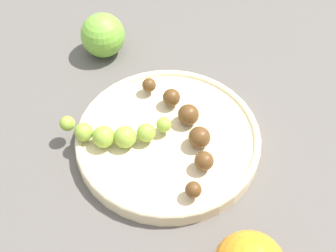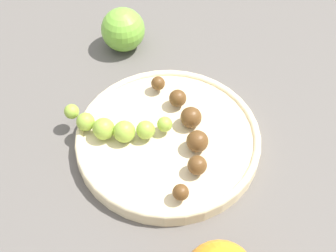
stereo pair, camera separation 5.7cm
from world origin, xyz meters
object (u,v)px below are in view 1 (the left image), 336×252
at_px(banana_green, 115,133).
at_px(banana_overripe, 187,128).
at_px(apple_green, 103,35).
at_px(fruit_bowl, 168,138).

bearing_deg(banana_green, banana_overripe, 96.16).
relative_size(banana_green, apple_green, 1.67).
distance_m(banana_overripe, apple_green, 0.22).
distance_m(fruit_bowl, apple_green, 0.21).
height_order(fruit_bowl, banana_green, banana_green).
distance_m(banana_green, apple_green, 0.19).
height_order(banana_green, apple_green, apple_green).
distance_m(banana_overripe, banana_green, 0.09).
bearing_deg(apple_green, fruit_bowl, 77.79).
height_order(banana_overripe, banana_green, same).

